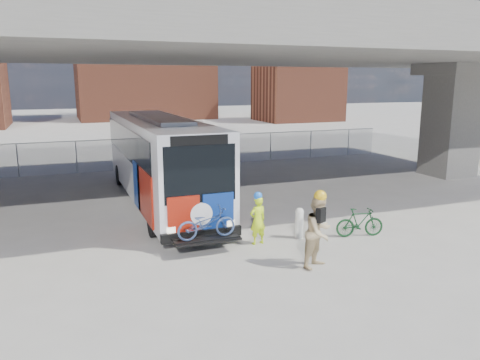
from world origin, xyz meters
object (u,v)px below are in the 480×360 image
bollard (299,222)px  bus (159,154)px  cyclist_hivis (258,219)px  cyclist_tan (319,231)px  bike_parked (360,222)px

bollard → bus: bearing=117.2°
bollard → cyclist_hivis: (-1.49, 0.00, 0.26)m
bus → cyclist_tan: (2.59, -8.65, -1.07)m
cyclist_tan → bike_parked: (2.62, 1.75, -0.55)m
bus → bike_parked: (5.21, -6.90, -1.62)m
bollard → cyclist_tan: bearing=-106.0°
cyclist_hivis → cyclist_tan: cyclist_tan is taller
bus → bollard: 7.28m
cyclist_tan → bus: bearing=79.4°
cyclist_tan → bike_parked: size_ratio=1.35×
bike_parked → cyclist_hivis: bearing=94.0°
bike_parked → bollard: bearing=87.0°
bus → bollard: bus is taller
cyclist_tan → bollard: bearing=46.8°
bollard → cyclist_hivis: cyclist_hivis is taller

